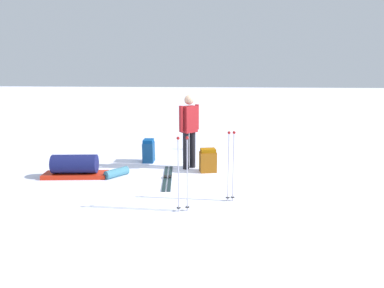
{
  "coord_description": "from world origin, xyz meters",
  "views": [
    {
      "loc": [
        -0.68,
        7.26,
        2.24
      ],
      "look_at": [
        0.0,
        0.0,
        0.7
      ],
      "focal_mm": 32.78,
      "sensor_mm": 36.0,
      "label": 1
    }
  ],
  "objects_px": {
    "skier_standing": "(189,128)",
    "backpack_large_dark": "(149,151)",
    "backpack_bright": "(208,161)",
    "ski_poles_planted_near": "(231,163)",
    "sleeping_mat_rolled": "(117,173)",
    "gear_sled": "(75,167)",
    "ski_pair_near": "(168,178)",
    "ski_poles_planted_far": "(183,170)",
    "thermos_bottle": "(185,145)"
  },
  "relations": [
    {
      "from": "ski_pair_near",
      "to": "backpack_large_dark",
      "type": "bearing_deg",
      "value": -62.2
    },
    {
      "from": "backpack_large_dark",
      "to": "gear_sled",
      "type": "xyz_separation_m",
      "value": [
        1.29,
        1.4,
        -0.05
      ]
    },
    {
      "from": "gear_sled",
      "to": "ski_poles_planted_near",
      "type": "bearing_deg",
      "value": 161.59
    },
    {
      "from": "skier_standing",
      "to": "backpack_large_dark",
      "type": "xyz_separation_m",
      "value": [
        1.06,
        -0.47,
        -0.68
      ]
    },
    {
      "from": "thermos_bottle",
      "to": "gear_sled",
      "type": "bearing_deg",
      "value": 54.84
    },
    {
      "from": "thermos_bottle",
      "to": "ski_poles_planted_far",
      "type": "bearing_deg",
      "value": 96.09
    },
    {
      "from": "ski_pair_near",
      "to": "ski_poles_planted_far",
      "type": "relative_size",
      "value": 1.4
    },
    {
      "from": "ski_pair_near",
      "to": "thermos_bottle",
      "type": "bearing_deg",
      "value": -91.08
    },
    {
      "from": "backpack_large_dark",
      "to": "thermos_bottle",
      "type": "distance_m",
      "value": 1.66
    },
    {
      "from": "skier_standing",
      "to": "thermos_bottle",
      "type": "relative_size",
      "value": 6.54
    },
    {
      "from": "ski_poles_planted_near",
      "to": "gear_sled",
      "type": "height_order",
      "value": "ski_poles_planted_near"
    },
    {
      "from": "ski_pair_near",
      "to": "gear_sled",
      "type": "relative_size",
      "value": 1.25
    },
    {
      "from": "ski_pair_near",
      "to": "backpack_bright",
      "type": "xyz_separation_m",
      "value": [
        -0.83,
        -0.57,
        0.25
      ]
    },
    {
      "from": "ski_poles_planted_far",
      "to": "gear_sled",
      "type": "relative_size",
      "value": 0.89
    },
    {
      "from": "sleeping_mat_rolled",
      "to": "thermos_bottle",
      "type": "bearing_deg",
      "value": -112.63
    },
    {
      "from": "backpack_large_dark",
      "to": "thermos_bottle",
      "type": "xyz_separation_m",
      "value": [
        -0.74,
        -1.48,
        -0.15
      ]
    },
    {
      "from": "skier_standing",
      "to": "ski_pair_near",
      "type": "relative_size",
      "value": 0.98
    },
    {
      "from": "ski_poles_planted_near",
      "to": "sleeping_mat_rolled",
      "type": "height_order",
      "value": "ski_poles_planted_near"
    },
    {
      "from": "skier_standing",
      "to": "backpack_bright",
      "type": "bearing_deg",
      "value": 149.82
    },
    {
      "from": "gear_sled",
      "to": "backpack_bright",
      "type": "bearing_deg",
      "value": -166.59
    },
    {
      "from": "backpack_large_dark",
      "to": "sleeping_mat_rolled",
      "type": "bearing_deg",
      "value": 71.99
    },
    {
      "from": "ski_pair_near",
      "to": "ski_poles_planted_near",
      "type": "distance_m",
      "value": 1.89
    },
    {
      "from": "gear_sled",
      "to": "thermos_bottle",
      "type": "distance_m",
      "value": 3.52
    },
    {
      "from": "backpack_large_dark",
      "to": "ski_poles_planted_far",
      "type": "distance_m",
      "value": 3.28
    },
    {
      "from": "backpack_large_dark",
      "to": "ski_poles_planted_near",
      "type": "relative_size",
      "value": 0.46
    },
    {
      "from": "backpack_bright",
      "to": "ski_poles_planted_near",
      "type": "distance_m",
      "value": 1.87
    },
    {
      "from": "backpack_bright",
      "to": "ski_poles_planted_near",
      "type": "height_order",
      "value": "ski_poles_planted_near"
    },
    {
      "from": "backpack_bright",
      "to": "ski_poles_planted_near",
      "type": "xyz_separation_m",
      "value": [
        -0.47,
        1.76,
        0.43
      ]
    },
    {
      "from": "backpack_bright",
      "to": "thermos_bottle",
      "type": "bearing_deg",
      "value": -70.74
    },
    {
      "from": "ski_pair_near",
      "to": "sleeping_mat_rolled",
      "type": "distance_m",
      "value": 1.11
    },
    {
      "from": "skier_standing",
      "to": "thermos_bottle",
      "type": "distance_m",
      "value": 2.14
    },
    {
      "from": "ski_poles_planted_near",
      "to": "sleeping_mat_rolled",
      "type": "relative_size",
      "value": 2.25
    },
    {
      "from": "skier_standing",
      "to": "ski_poles_planted_near",
      "type": "relative_size",
      "value": 1.37
    },
    {
      "from": "ski_pair_near",
      "to": "sleeping_mat_rolled",
      "type": "height_order",
      "value": "sleeping_mat_rolled"
    },
    {
      "from": "sleeping_mat_rolled",
      "to": "thermos_bottle",
      "type": "xyz_separation_m",
      "value": [
        -1.16,
        -2.77,
        0.04
      ]
    },
    {
      "from": "gear_sled",
      "to": "thermos_bottle",
      "type": "relative_size",
      "value": 5.3
    },
    {
      "from": "ski_pair_near",
      "to": "backpack_bright",
      "type": "bearing_deg",
      "value": -145.52
    },
    {
      "from": "backpack_large_dark",
      "to": "backpack_bright",
      "type": "height_order",
      "value": "backpack_large_dark"
    },
    {
      "from": "sleeping_mat_rolled",
      "to": "backpack_bright",
      "type": "bearing_deg",
      "value": -163.77
    },
    {
      "from": "ski_poles_planted_far",
      "to": "gear_sled",
      "type": "bearing_deg",
      "value": -32.87
    },
    {
      "from": "backpack_bright",
      "to": "ski_poles_planted_far",
      "type": "distance_m",
      "value": 2.35
    },
    {
      "from": "backpack_large_dark",
      "to": "sleeping_mat_rolled",
      "type": "relative_size",
      "value": 1.04
    },
    {
      "from": "ski_pair_near",
      "to": "thermos_bottle",
      "type": "xyz_separation_m",
      "value": [
        -0.05,
        -2.78,
        0.12
      ]
    },
    {
      "from": "skier_standing",
      "to": "backpack_large_dark",
      "type": "height_order",
      "value": "skier_standing"
    },
    {
      "from": "thermos_bottle",
      "to": "backpack_large_dark",
      "type": "bearing_deg",
      "value": 63.58
    },
    {
      "from": "ski_poles_planted_far",
      "to": "ski_poles_planted_near",
      "type": "bearing_deg",
      "value": -145.32
    },
    {
      "from": "skier_standing",
      "to": "sleeping_mat_rolled",
      "type": "height_order",
      "value": "skier_standing"
    },
    {
      "from": "ski_pair_near",
      "to": "ski_poles_planted_near",
      "type": "xyz_separation_m",
      "value": [
        -1.3,
        1.19,
        0.68
      ]
    },
    {
      "from": "backpack_bright",
      "to": "thermos_bottle",
      "type": "distance_m",
      "value": 2.35
    },
    {
      "from": "ski_pair_near",
      "to": "thermos_bottle",
      "type": "relative_size",
      "value": 6.65
    }
  ]
}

